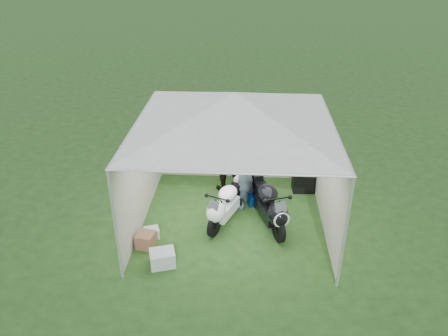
{
  "coord_description": "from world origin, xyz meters",
  "views": [
    {
      "loc": [
        0.29,
        -8.17,
        5.71
      ],
      "look_at": [
        -0.22,
        0.35,
        1.13
      ],
      "focal_mm": 35.0,
      "sensor_mm": 36.0,
      "label": 1
    }
  ],
  "objects_px": {
    "canopy_tent": "(234,112)",
    "crate_2": "(152,233)",
    "motorcycle_black": "(270,205)",
    "person_blue_jacket": "(245,172)",
    "equipment_box": "(303,181)",
    "person_dark_jacket": "(227,155)",
    "motorcycle_white": "(225,204)",
    "crate_0": "(162,258)",
    "paddock_stand": "(256,199)",
    "crate_1": "(146,240)"
  },
  "relations": [
    {
      "from": "canopy_tent",
      "to": "crate_2",
      "type": "bearing_deg",
      "value": -154.69
    },
    {
      "from": "motorcycle_black",
      "to": "person_blue_jacket",
      "type": "relative_size",
      "value": 1.01
    },
    {
      "from": "motorcycle_black",
      "to": "equipment_box",
      "type": "height_order",
      "value": "motorcycle_black"
    },
    {
      "from": "person_dark_jacket",
      "to": "equipment_box",
      "type": "relative_size",
      "value": 3.71
    },
    {
      "from": "motorcycle_white",
      "to": "crate_2",
      "type": "height_order",
      "value": "motorcycle_white"
    },
    {
      "from": "canopy_tent",
      "to": "crate_0",
      "type": "relative_size",
      "value": 11.85
    },
    {
      "from": "equipment_box",
      "to": "paddock_stand",
      "type": "bearing_deg",
      "value": -148.01
    },
    {
      "from": "motorcycle_white",
      "to": "paddock_stand",
      "type": "xyz_separation_m",
      "value": [
        0.69,
        0.78,
        -0.34
      ]
    },
    {
      "from": "person_dark_jacket",
      "to": "person_blue_jacket",
      "type": "bearing_deg",
      "value": 118.81
    },
    {
      "from": "paddock_stand",
      "to": "equipment_box",
      "type": "height_order",
      "value": "equipment_box"
    },
    {
      "from": "motorcycle_black",
      "to": "crate_0",
      "type": "bearing_deg",
      "value": -164.33
    },
    {
      "from": "motorcycle_white",
      "to": "person_blue_jacket",
      "type": "height_order",
      "value": "person_blue_jacket"
    },
    {
      "from": "canopy_tent",
      "to": "motorcycle_black",
      "type": "xyz_separation_m",
      "value": [
        0.8,
        -0.21,
        -2.05
      ]
    },
    {
      "from": "motorcycle_black",
      "to": "person_blue_jacket",
      "type": "height_order",
      "value": "person_blue_jacket"
    },
    {
      "from": "crate_1",
      "to": "crate_2",
      "type": "height_order",
      "value": "crate_1"
    },
    {
      "from": "person_dark_jacket",
      "to": "crate_1",
      "type": "bearing_deg",
      "value": 55.82
    },
    {
      "from": "canopy_tent",
      "to": "crate_1",
      "type": "bearing_deg",
      "value": -147.79
    },
    {
      "from": "canopy_tent",
      "to": "crate_0",
      "type": "distance_m",
      "value": 3.2
    },
    {
      "from": "motorcycle_white",
      "to": "crate_1",
      "type": "bearing_deg",
      "value": -126.62
    },
    {
      "from": "person_dark_jacket",
      "to": "crate_1",
      "type": "relative_size",
      "value": 5.48
    },
    {
      "from": "canopy_tent",
      "to": "equipment_box",
      "type": "height_order",
      "value": "canopy_tent"
    },
    {
      "from": "motorcycle_black",
      "to": "crate_1",
      "type": "relative_size",
      "value": 5.33
    },
    {
      "from": "person_blue_jacket",
      "to": "crate_0",
      "type": "distance_m",
      "value": 2.79
    },
    {
      "from": "motorcycle_white",
      "to": "person_dark_jacket",
      "type": "relative_size",
      "value": 0.87
    },
    {
      "from": "paddock_stand",
      "to": "person_dark_jacket",
      "type": "height_order",
      "value": "person_dark_jacket"
    },
    {
      "from": "motorcycle_black",
      "to": "person_dark_jacket",
      "type": "height_order",
      "value": "person_dark_jacket"
    },
    {
      "from": "motorcycle_black",
      "to": "motorcycle_white",
      "type": "bearing_deg",
      "value": 158.54
    },
    {
      "from": "motorcycle_black",
      "to": "person_blue_jacket",
      "type": "distance_m",
      "value": 1.02
    },
    {
      "from": "paddock_stand",
      "to": "equipment_box",
      "type": "bearing_deg",
      "value": 31.99
    },
    {
      "from": "motorcycle_white",
      "to": "crate_1",
      "type": "distance_m",
      "value": 1.87
    },
    {
      "from": "motorcycle_white",
      "to": "equipment_box",
      "type": "xyz_separation_m",
      "value": [
        1.87,
        1.52,
        -0.23
      ]
    },
    {
      "from": "crate_0",
      "to": "crate_2",
      "type": "relative_size",
      "value": 1.56
    },
    {
      "from": "crate_2",
      "to": "crate_1",
      "type": "bearing_deg",
      "value": -100.87
    },
    {
      "from": "person_blue_jacket",
      "to": "crate_2",
      "type": "height_order",
      "value": "person_blue_jacket"
    },
    {
      "from": "crate_1",
      "to": "person_blue_jacket",
      "type": "bearing_deg",
      "value": 39.71
    },
    {
      "from": "crate_0",
      "to": "paddock_stand",
      "type": "bearing_deg",
      "value": 51.32
    },
    {
      "from": "person_blue_jacket",
      "to": "equipment_box",
      "type": "relative_size",
      "value": 3.57
    },
    {
      "from": "canopy_tent",
      "to": "motorcycle_black",
      "type": "height_order",
      "value": "canopy_tent"
    },
    {
      "from": "canopy_tent",
      "to": "paddock_stand",
      "type": "relative_size",
      "value": 15.22
    },
    {
      "from": "motorcycle_white",
      "to": "crate_2",
      "type": "bearing_deg",
      "value": -134.63
    },
    {
      "from": "crate_0",
      "to": "canopy_tent",
      "type": "bearing_deg",
      "value": 51.74
    },
    {
      "from": "motorcycle_white",
      "to": "motorcycle_black",
      "type": "relative_size",
      "value": 0.9
    },
    {
      "from": "crate_1",
      "to": "paddock_stand",
      "type": "bearing_deg",
      "value": 37.26
    },
    {
      "from": "canopy_tent",
      "to": "motorcycle_white",
      "type": "height_order",
      "value": "canopy_tent"
    },
    {
      "from": "equipment_box",
      "to": "crate_1",
      "type": "distance_m",
      "value": 4.24
    },
    {
      "from": "canopy_tent",
      "to": "person_blue_jacket",
      "type": "height_order",
      "value": "canopy_tent"
    },
    {
      "from": "crate_0",
      "to": "crate_2",
      "type": "bearing_deg",
      "value": 114.55
    },
    {
      "from": "person_blue_jacket",
      "to": "crate_0",
      "type": "bearing_deg",
      "value": -12.59
    },
    {
      "from": "canopy_tent",
      "to": "crate_2",
      "type": "xyz_separation_m",
      "value": [
        -1.69,
        -0.8,
        -2.46
      ]
    },
    {
      "from": "person_dark_jacket",
      "to": "paddock_stand",
      "type": "bearing_deg",
      "value": 134.63
    }
  ]
}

